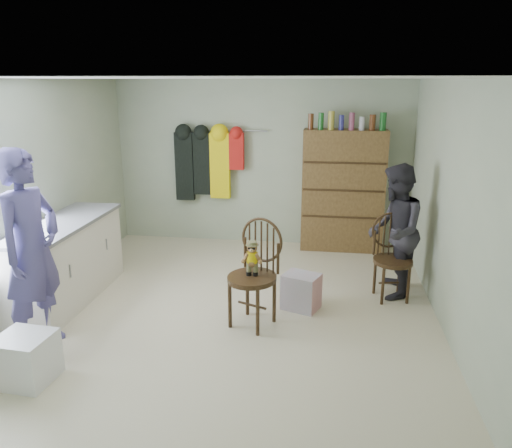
% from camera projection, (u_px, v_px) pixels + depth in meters
% --- Properties ---
extents(ground_plane, '(5.00, 5.00, 0.00)m').
position_uv_depth(ground_plane, '(232.00, 309.00, 5.62)').
color(ground_plane, beige).
rests_on(ground_plane, ground).
extents(room_walls, '(5.00, 5.00, 5.00)m').
position_uv_depth(room_walls, '(238.00, 162.00, 5.69)').
color(room_walls, '#ACB698').
rests_on(room_walls, ground).
extents(counter, '(0.64, 1.86, 0.94)m').
position_uv_depth(counter, '(65.00, 261.00, 5.75)').
color(counter, silver).
rests_on(counter, ground).
extents(plastic_tub, '(0.47, 0.45, 0.42)m').
position_uv_depth(plastic_tub, '(26.00, 358.00, 4.23)').
color(plastic_tub, white).
rests_on(plastic_tub, ground).
extents(chair_front, '(0.65, 0.65, 1.12)m').
position_uv_depth(chair_front, '(255.00, 267.00, 5.14)').
color(chair_front, '#3E2916').
rests_on(chair_front, ground).
extents(chair_far, '(0.53, 0.53, 1.01)m').
position_uv_depth(chair_far, '(392.00, 254.00, 5.80)').
color(chair_far, '#3E2916').
rests_on(chair_far, ground).
extents(striped_bag, '(0.47, 0.42, 0.41)m').
position_uv_depth(striped_bag, '(301.00, 292.00, 5.58)').
color(striped_bag, '#E57273').
rests_on(striped_bag, ground).
extents(person_left, '(0.56, 0.76, 1.92)m').
position_uv_depth(person_left, '(31.00, 251.00, 4.61)').
color(person_left, '#4D4782').
rests_on(person_left, ground).
extents(person_right, '(0.68, 0.83, 1.58)m').
position_uv_depth(person_right, '(394.00, 232.00, 5.79)').
color(person_right, '#2D2B33').
rests_on(person_right, ground).
extents(dresser, '(1.20, 0.39, 2.06)m').
position_uv_depth(dresser, '(343.00, 190.00, 7.38)').
color(dresser, brown).
rests_on(dresser, ground).
extents(coat_rack, '(1.42, 0.12, 1.09)m').
position_uv_depth(coat_rack, '(207.00, 163.00, 7.65)').
color(coat_rack, '#99999E').
rests_on(coat_rack, ground).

